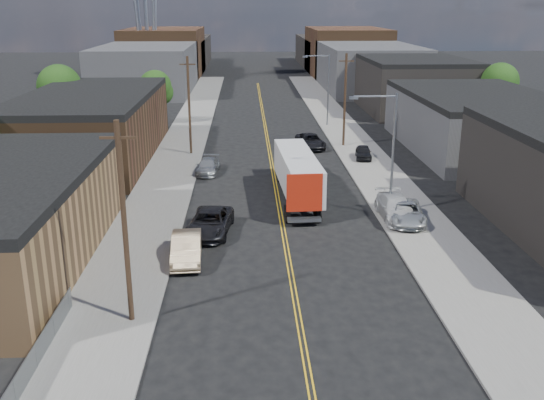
{
  "coord_description": "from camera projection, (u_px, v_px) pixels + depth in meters",
  "views": [
    {
      "loc": [
        -2.5,
        -16.73,
        14.82
      ],
      "look_at": [
        -0.82,
        21.42,
        2.5
      ],
      "focal_mm": 40.0,
      "sensor_mm": 36.0,
      "label": 1
    }
  ],
  "objects": [
    {
      "name": "centerline",
      "position": [
        270.0,
        154.0,
        63.34
      ],
      "size": [
        0.32,
        120.0,
        0.01
      ],
      "primitive_type": "cube",
      "color": "gold",
      "rests_on": "ground"
    },
    {
      "name": "car_left_c",
      "position": [
        210.0,
        222.0,
        40.95
      ],
      "size": [
        3.34,
        6.04,
        1.6
      ],
      "primitive_type": "imported",
      "rotation": [
        0.0,
        0.0,
        -0.12
      ],
      "color": "black",
      "rests_on": "ground"
    },
    {
      "name": "skyline_right_c",
      "position": [
        333.0,
        52.0,
        153.43
      ],
      "size": [
        16.0,
        40.0,
        7.0
      ],
      "primitive_type": "cube",
      "color": "black",
      "rests_on": "ground"
    },
    {
      "name": "semi_truck",
      "position": [
        296.0,
        170.0,
        48.66
      ],
      "size": [
        3.08,
        14.73,
        3.83
      ],
      "rotation": [
        0.0,
        0.0,
        0.05
      ],
      "color": "beige",
      "rests_on": "ground"
    },
    {
      "name": "utility_pole_right",
      "position": [
        345.0,
        100.0,
        64.96
      ],
      "size": [
        1.6,
        0.26,
        10.0
      ],
      "color": "black",
      "rests_on": "ground"
    },
    {
      "name": "streetlight_far",
      "position": [
        325.0,
        84.0,
        76.29
      ],
      "size": [
        3.39,
        0.25,
        9.0
      ],
      "color": "gray",
      "rests_on": "ground"
    },
    {
      "name": "car_right_lot_c",
      "position": [
        363.0,
        152.0,
        60.49
      ],
      "size": [
        2.0,
        3.94,
        1.29
      ],
      "primitive_type": "imported",
      "rotation": [
        0.0,
        0.0,
        -0.13
      ],
      "color": "black",
      "rests_on": "sidewalk_right"
    },
    {
      "name": "skyline_left_a",
      "position": [
        148.0,
        68.0,
        108.82
      ],
      "size": [
        16.0,
        30.0,
        8.0
      ],
      "primitive_type": "cube",
      "color": "#353537",
      "rests_on": "ground"
    },
    {
      "name": "skyline_right_a",
      "position": [
        368.0,
        67.0,
        110.49
      ],
      "size": [
        16.0,
        30.0,
        8.0
      ],
      "primitive_type": "cube",
      "color": "#353537",
      "rests_on": "ground"
    },
    {
      "name": "chainlink_fence",
      "position": [
        15.0,
        393.0,
        23.2
      ],
      "size": [
        0.05,
        16.0,
        1.22
      ],
      "color": "slate",
      "rests_on": "ground"
    },
    {
      "name": "car_left_b",
      "position": [
        186.0,
        248.0,
        36.59
      ],
      "size": [
        2.04,
        5.1,
        1.65
      ],
      "primitive_type": "imported",
      "rotation": [
        0.0,
        0.0,
        0.06
      ],
      "color": "#967F62",
      "rests_on": "ground"
    },
    {
      "name": "car_right_lot_a",
      "position": [
        406.0,
        212.0,
        42.77
      ],
      "size": [
        2.99,
        5.44,
        1.44
      ],
      "primitive_type": "imported",
      "rotation": [
        0.0,
        0.0,
        -0.12
      ],
      "color": "silver",
      "rests_on": "sidewalk_right"
    },
    {
      "name": "sidewalk_left",
      "position": [
        179.0,
        154.0,
        62.92
      ],
      "size": [
        5.0,
        140.0,
        0.15
      ],
      "primitive_type": "cube",
      "color": "slate",
      "rests_on": "ground"
    },
    {
      "name": "industrial_right_c",
      "position": [
        412.0,
        84.0,
        88.77
      ],
      "size": [
        14.0,
        22.0,
        7.6
      ],
      "color": "black",
      "rests_on": "ground"
    },
    {
      "name": "car_right_lot_b",
      "position": [
        396.0,
        208.0,
        43.43
      ],
      "size": [
        2.32,
        5.55,
        1.6
      ],
      "primitive_type": "imported",
      "rotation": [
        0.0,
        0.0,
        0.01
      ],
      "color": "#BABABA",
      "rests_on": "sidewalk_right"
    },
    {
      "name": "tree_left_far",
      "position": [
        156.0,
        89.0,
        77.52
      ],
      "size": [
        4.35,
        4.2,
        6.97
      ],
      "color": "black",
      "rests_on": "ground"
    },
    {
      "name": "skyline_right_b",
      "position": [
        346.0,
        52.0,
        133.95
      ],
      "size": [
        16.0,
        26.0,
        10.0
      ],
      "primitive_type": "cube",
      "color": "#452E1B",
      "rests_on": "ground"
    },
    {
      "name": "warehouse_brown",
      "position": [
        91.0,
        126.0,
        60.63
      ],
      "size": [
        12.0,
        26.0,
        6.6
      ],
      "color": "#452E1B",
      "rests_on": "ground"
    },
    {
      "name": "car_left_d",
      "position": [
        208.0,
        166.0,
        55.79
      ],
      "size": [
        2.27,
        4.73,
        1.33
      ],
      "primitive_type": "imported",
      "rotation": [
        0.0,
        0.0,
        -0.09
      ],
      "color": "#999D9E",
      "rests_on": "ground"
    },
    {
      "name": "skyline_left_c",
      "position": [
        175.0,
        52.0,
        151.75
      ],
      "size": [
        16.0,
        40.0,
        7.0
      ],
      "primitive_type": "cube",
      "color": "black",
      "rests_on": "ground"
    },
    {
      "name": "skyline_left_b",
      "position": [
        165.0,
        52.0,
        132.28
      ],
      "size": [
        16.0,
        26.0,
        10.0
      ],
      "primitive_type": "cube",
      "color": "#452E1B",
      "rests_on": "ground"
    },
    {
      "name": "tree_left_mid",
      "position": [
        60.0,
        90.0,
        70.16
      ],
      "size": [
        5.1,
        5.04,
        8.37
      ],
      "color": "black",
      "rests_on": "ground"
    },
    {
      "name": "ground",
      "position": [
        265.0,
        126.0,
        77.61
      ],
      "size": [
        260.0,
        260.0,
        0.0
      ],
      "primitive_type": "plane",
      "color": "black",
      "rests_on": "ground"
    },
    {
      "name": "streetlight_near",
      "position": [
        388.0,
        145.0,
        43.01
      ],
      "size": [
        3.39,
        0.25,
        9.0
      ],
      "color": "gray",
      "rests_on": "ground"
    },
    {
      "name": "sidewalk_right",
      "position": [
        360.0,
        152.0,
        63.72
      ],
      "size": [
        5.0,
        140.0,
        0.15
      ],
      "primitive_type": "cube",
      "color": "slate",
      "rests_on": "ground"
    },
    {
      "name": "tree_right_far",
      "position": [
        500.0,
        84.0,
        77.28
      ],
      "size": [
        4.85,
        4.76,
        7.91
      ],
      "color": "black",
      "rests_on": "ground"
    },
    {
      "name": "industrial_right_b",
      "position": [
        476.0,
        121.0,
        64.28
      ],
      "size": [
        14.0,
        24.0,
        6.1
      ],
      "color": "#353537",
      "rests_on": "ground"
    },
    {
      "name": "utility_pole_left_far",
      "position": [
        189.0,
        105.0,
        61.42
      ],
      "size": [
        1.6,
        0.26,
        10.0
      ],
      "color": "black",
      "rests_on": "ground"
    },
    {
      "name": "car_ahead_truck",
      "position": [
        310.0,
        141.0,
        65.53
      ],
      "size": [
        3.16,
        5.74,
        1.52
      ],
      "primitive_type": "imported",
      "rotation": [
        0.0,
        0.0,
        0.12
      ],
      "color": "black",
      "rests_on": "ground"
    },
    {
      "name": "utility_pole_left_near",
      "position": [
        124.0,
        223.0,
        28.15
      ],
      "size": [
        1.6,
        0.26,
        10.0
      ],
      "color": "black",
      "rests_on": "ground"
    }
  ]
}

